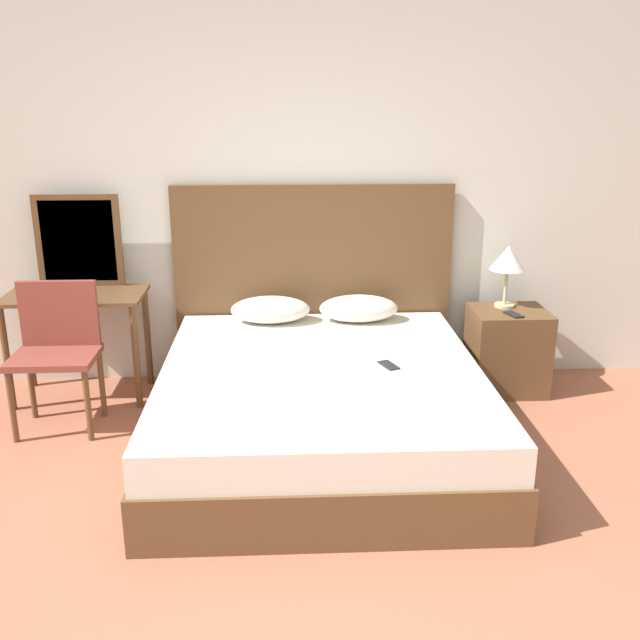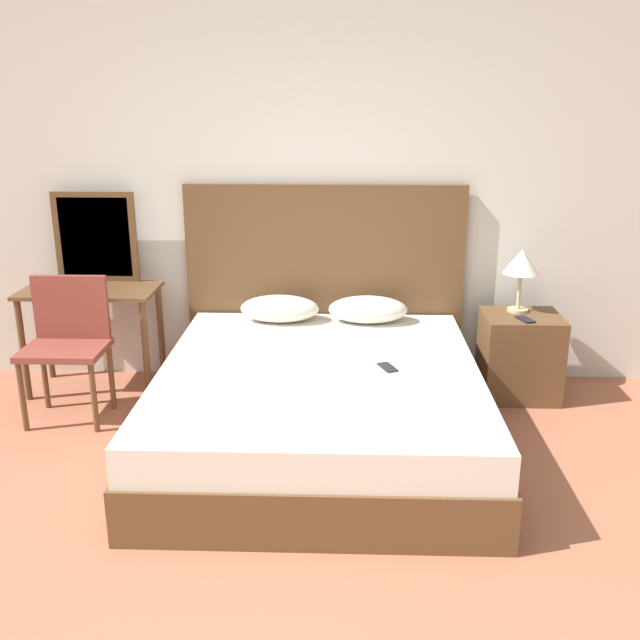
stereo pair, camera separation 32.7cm
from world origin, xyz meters
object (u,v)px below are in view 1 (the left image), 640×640
at_px(phone_on_nightstand, 514,314).
at_px(vanity_desk, 77,313).
at_px(table_lamp, 508,260).
at_px(phone_on_bed, 389,365).
at_px(bed, 321,407).
at_px(chair, 57,343).
at_px(nightstand, 507,350).

xyz_separation_m(phone_on_nightstand, vanity_desk, (-2.93, 0.13, 0.01)).
bearing_deg(table_lamp, phone_on_nightstand, -88.39).
height_order(phone_on_bed, phone_on_nightstand, phone_on_nightstand).
xyz_separation_m(bed, phone_on_nightstand, (1.33, 0.67, 0.34)).
bearing_deg(phone_on_bed, bed, 179.04).
relative_size(bed, vanity_desk, 2.32).
bearing_deg(phone_on_nightstand, chair, -174.30).
relative_size(bed, phone_on_bed, 12.82).
relative_size(table_lamp, chair, 0.48).
height_order(table_lamp, phone_on_nightstand, table_lamp).
bearing_deg(chair, phone_on_nightstand, 5.70).
xyz_separation_m(nightstand, table_lamp, (-0.02, 0.09, 0.62)).
height_order(phone_on_nightstand, chair, chair).
relative_size(nightstand, table_lamp, 1.35).
height_order(bed, nightstand, nightstand).
bearing_deg(vanity_desk, bed, -26.67).
xyz_separation_m(bed, phone_on_bed, (0.39, -0.01, 0.26)).
distance_m(bed, vanity_desk, 1.82).
bearing_deg(chair, nightstand, 7.81).
bearing_deg(phone_on_bed, nightstand, 39.63).
height_order(nightstand, vanity_desk, vanity_desk).
distance_m(phone_on_bed, vanity_desk, 2.15).
xyz_separation_m(phone_on_bed, phone_on_nightstand, (0.94, 0.68, 0.09)).
relative_size(bed, phone_on_nightstand, 12.91).
relative_size(phone_on_bed, phone_on_nightstand, 1.01).
bearing_deg(vanity_desk, nightstand, -0.44).
xyz_separation_m(bed, table_lamp, (1.32, 0.87, 0.67)).
bearing_deg(table_lamp, nightstand, -78.97).
xyz_separation_m(table_lamp, chair, (-2.93, -0.49, -0.38)).
bearing_deg(bed, phone_on_bed, -0.96).
distance_m(bed, phone_on_bed, 0.47).
bearing_deg(chair, table_lamp, 9.55).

